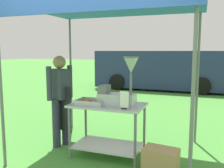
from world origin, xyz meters
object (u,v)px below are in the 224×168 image
donut_cart (108,120)px  donut_tray (91,103)px  stall_canopy (110,10)px  supply_crate (161,160)px  vendor (60,96)px  menu_sign (124,101)px  donut_fryer (120,89)px  van_navy (162,69)px

donut_cart → donut_tray: donut_tray is taller
stall_canopy → supply_crate: bearing=-20.4°
donut_cart → supply_crate: 1.01m
stall_canopy → vendor: 1.71m
menu_sign → vendor: vendor is taller
donut_tray → stall_canopy: bearing=35.3°
stall_canopy → donut_fryer: size_ratio=3.73×
supply_crate → donut_cart: bearing=165.4°
stall_canopy → donut_tray: (-0.25, -0.18, -1.44)m
donut_cart → donut_tray: (-0.25, -0.08, 0.28)m
donut_cart → supply_crate: size_ratio=2.24×
donut_tray → van_navy: van_navy is taller
van_navy → vendor: bearing=-94.7°
van_navy → donut_fryer: bearing=-85.8°
vendor → van_navy: 7.38m
donut_fryer → vendor: donut_fryer is taller
donut_tray → supply_crate: (1.13, -0.15, -0.71)m
stall_canopy → van_navy: stall_canopy is taller
van_navy → menu_sign: bearing=-84.9°
vendor → supply_crate: bearing=-11.9°
supply_crate → van_navy: bearing=99.0°
donut_cart → donut_fryer: bearing=-5.9°
stall_canopy → donut_tray: 1.47m
vendor → van_navy: size_ratio=0.29×
menu_sign → supply_crate: bearing=-0.4°
donut_cart → van_navy: 7.52m
vendor → stall_canopy: bearing=-3.5°
stall_canopy → vendor: bearing=176.5°
donut_tray → donut_cart: bearing=17.2°
donut_cart → vendor: (-0.95, 0.16, 0.30)m
stall_canopy → donut_cart: size_ratio=2.42×
donut_tray → van_navy: (-0.10, 7.59, -0.01)m
stall_canopy → donut_fryer: stall_canopy is taller
donut_tray → vendor: size_ratio=0.29×
donut_cart → donut_tray: bearing=-162.8°
donut_cart → vendor: vendor is taller
donut_fryer → supply_crate: donut_fryer is taller
stall_canopy → menu_sign: 1.43m
stall_canopy → donut_cart: (0.00, -0.10, -1.71)m
donut_cart → stall_canopy: bearing=90.0°
donut_cart → donut_fryer: size_ratio=1.54×
donut_tray → donut_fryer: bearing=7.0°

